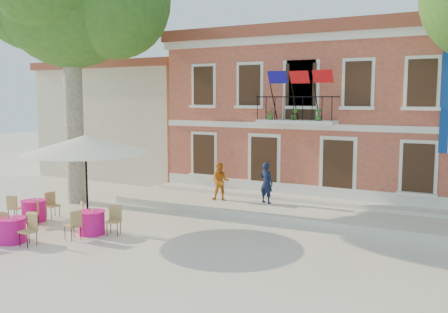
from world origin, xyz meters
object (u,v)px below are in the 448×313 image
(patio_umbrella, at_px, (85,145))
(pedestrian_orange, at_px, (220,182))
(pedestrian_navy, at_px, (266,183))
(cafe_table_3, at_px, (92,221))
(cafe_table_1, at_px, (34,210))
(cafe_table_0, at_px, (12,229))

(patio_umbrella, distance_m, pedestrian_orange, 5.83)
(pedestrian_navy, xyz_separation_m, cafe_table_3, (-3.60, -5.97, -0.69))
(pedestrian_navy, bearing_deg, pedestrian_orange, 27.29)
(cafe_table_3, bearing_deg, cafe_table_1, 174.62)
(patio_umbrella, relative_size, cafe_table_3, 2.32)
(patio_umbrella, relative_size, pedestrian_orange, 2.79)
(pedestrian_navy, xyz_separation_m, pedestrian_orange, (-1.84, -0.44, -0.04))
(pedestrian_orange, height_order, cafe_table_0, pedestrian_orange)
(pedestrian_navy, relative_size, cafe_table_0, 0.85)
(patio_umbrella, xyz_separation_m, cafe_table_0, (-0.78, -2.47, -2.46))
(cafe_table_3, bearing_deg, pedestrian_navy, 58.89)
(pedestrian_navy, bearing_deg, cafe_table_3, 72.64)
(cafe_table_0, bearing_deg, cafe_table_1, 125.83)
(patio_umbrella, bearing_deg, pedestrian_navy, 51.39)
(pedestrian_orange, height_order, cafe_table_3, pedestrian_orange)
(patio_umbrella, xyz_separation_m, pedestrian_navy, (4.32, 5.41, -1.77))
(pedestrian_navy, height_order, cafe_table_1, pedestrian_navy)
(cafe_table_1, bearing_deg, cafe_table_3, -5.38)
(cafe_table_0, bearing_deg, cafe_table_3, 52.01)
(patio_umbrella, distance_m, cafe_table_0, 3.58)
(patio_umbrella, height_order, pedestrian_orange, patio_umbrella)
(cafe_table_1, height_order, cafe_table_3, same)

